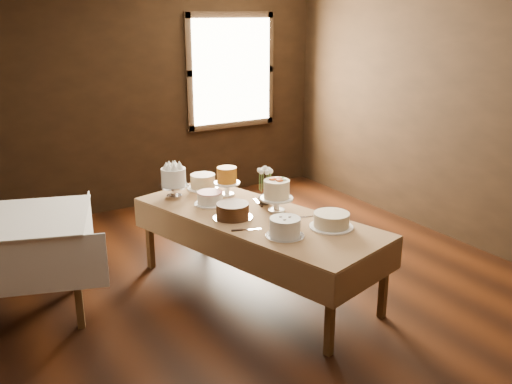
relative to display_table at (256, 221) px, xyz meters
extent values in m
cube|color=black|center=(-0.08, -0.33, -0.64)|extent=(5.00, 6.00, 0.01)
cube|color=black|center=(-0.08, 2.67, 0.76)|extent=(5.00, 0.02, 2.80)
cube|color=black|center=(2.42, -0.33, 0.76)|extent=(0.02, 6.00, 2.80)
cube|color=#FFEABF|center=(1.22, 2.61, 0.96)|extent=(1.10, 0.05, 1.30)
cube|color=#4C3319|center=(-0.07, -1.10, -0.33)|extent=(0.07, 0.07, 0.62)
cube|color=#4C3319|center=(-0.62, 0.91, -0.33)|extent=(0.07, 0.07, 0.62)
cube|color=#4C3319|center=(0.62, -0.91, -0.33)|extent=(0.07, 0.07, 0.62)
cube|color=#4C3319|center=(0.07, 1.10, -0.33)|extent=(0.07, 0.07, 0.62)
cube|color=#4C3319|center=(0.00, 0.00, 0.02)|extent=(1.37, 2.33, 0.04)
cube|color=#AB7C4F|center=(0.00, 0.00, 0.05)|extent=(1.45, 2.40, 0.01)
cube|color=#4C3319|center=(-1.47, 0.18, -0.27)|extent=(0.07, 0.07, 0.75)
cube|color=#4C3319|center=(-1.23, 0.90, -0.27)|extent=(0.07, 0.07, 0.75)
cube|color=#4C3319|center=(-1.71, 0.66, 0.12)|extent=(1.09, 1.09, 0.04)
cube|color=white|center=(-1.71, 0.66, 0.15)|extent=(1.19, 1.19, 0.01)
cylinder|color=silver|center=(-0.39, 0.81, 0.11)|extent=(0.27, 0.27, 0.13)
cylinder|color=white|center=(-0.39, 0.81, 0.26)|extent=(0.27, 0.27, 0.16)
cylinder|color=white|center=(-0.05, 0.90, 0.06)|extent=(0.30, 0.30, 0.01)
cylinder|color=tan|center=(-0.05, 0.90, 0.13)|extent=(0.32, 0.32, 0.13)
cylinder|color=white|center=(-0.20, 0.46, 0.06)|extent=(0.28, 0.28, 0.01)
cylinder|color=white|center=(-0.20, 0.46, 0.11)|extent=(0.31, 0.31, 0.09)
cylinder|color=white|center=(0.05, 0.60, 0.12)|extent=(0.24, 0.24, 0.14)
cylinder|color=#C2741B|center=(0.05, 0.60, 0.26)|extent=(0.25, 0.25, 0.14)
cylinder|color=silver|center=(-0.20, 0.04, 0.06)|extent=(0.33, 0.33, 0.01)
cylinder|color=#3D1F0C|center=(-0.20, 0.04, 0.12)|extent=(0.31, 0.31, 0.12)
cylinder|color=white|center=(0.20, 0.00, 0.12)|extent=(0.29, 0.29, 0.14)
cylinder|color=#F5E3B8|center=(0.20, 0.00, 0.26)|extent=(0.31, 0.31, 0.15)
cylinder|color=silver|center=(-0.06, -0.51, 0.06)|extent=(0.30, 0.30, 0.01)
cylinder|color=white|center=(-0.06, -0.51, 0.13)|extent=(0.24, 0.24, 0.14)
cylinder|color=white|center=(0.37, -0.54, 0.06)|extent=(0.35, 0.35, 0.01)
cylinder|color=beige|center=(0.37, -0.54, 0.12)|extent=(0.39, 0.39, 0.11)
cube|color=silver|center=(0.14, -0.21, 0.05)|extent=(0.24, 0.10, 0.01)
cube|color=silver|center=(0.35, -0.26, 0.05)|extent=(0.23, 0.11, 0.01)
cube|color=silver|center=(-0.08, 0.30, 0.05)|extent=(0.14, 0.22, 0.01)
cube|color=silver|center=(0.19, 0.31, 0.05)|extent=(0.09, 0.24, 0.01)
cube|color=silver|center=(-0.20, -0.26, 0.05)|extent=(0.23, 0.10, 0.01)
imported|color=#2D2823|center=(0.22, 0.21, 0.11)|extent=(0.16, 0.16, 0.13)
camera|label=1|loc=(-2.28, -3.75, 1.68)|focal=39.09mm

